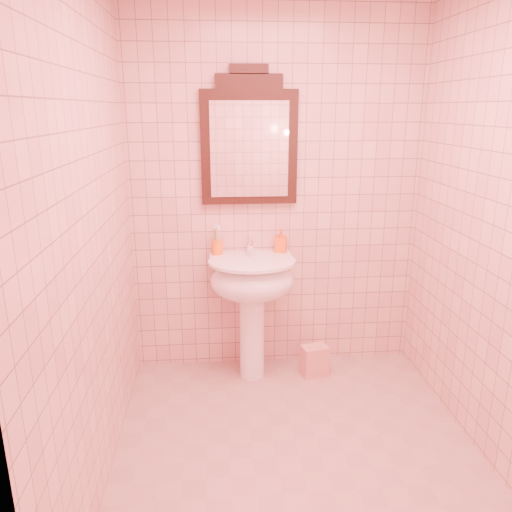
{
  "coord_description": "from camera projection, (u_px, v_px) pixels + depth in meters",
  "views": [
    {
      "loc": [
        -0.43,
        -2.28,
        1.83
      ],
      "look_at": [
        -0.19,
        0.55,
        0.98
      ],
      "focal_mm": 35.0,
      "sensor_mm": 36.0,
      "label": 1
    }
  ],
  "objects": [
    {
      "name": "back_wall",
      "position": [
        276.0,
        196.0,
        3.43
      ],
      "size": [
        2.0,
        0.02,
        2.5
      ],
      "primitive_type": "cube",
      "color": "beige",
      "rests_on": "floor"
    },
    {
      "name": "floor",
      "position": [
        298.0,
        456.0,
        2.73
      ],
      "size": [
        2.2,
        2.2,
        0.0
      ],
      "primitive_type": "plane",
      "color": "tan",
      "rests_on": "ground"
    },
    {
      "name": "soap_dispenser",
      "position": [
        281.0,
        241.0,
        3.46
      ],
      "size": [
        0.09,
        0.1,
        0.17
      ],
      "primitive_type": "imported",
      "rotation": [
        0.0,
        0.0,
        -0.31
      ],
      "color": "orange",
      "rests_on": "pedestal_sink"
    },
    {
      "name": "faucet",
      "position": [
        250.0,
        246.0,
        3.42
      ],
      "size": [
        0.04,
        0.16,
        0.11
      ],
      "color": "white",
      "rests_on": "pedestal_sink"
    },
    {
      "name": "towel",
      "position": [
        314.0,
        360.0,
        3.54
      ],
      "size": [
        0.2,
        0.16,
        0.22
      ],
      "primitive_type": "cube",
      "rotation": [
        0.0,
        0.0,
        0.24
      ],
      "color": "#E69087",
      "rests_on": "floor"
    },
    {
      "name": "pedestal_sink",
      "position": [
        252.0,
        288.0,
        3.36
      ],
      "size": [
        0.58,
        0.58,
        0.86
      ],
      "color": "white",
      "rests_on": "floor"
    },
    {
      "name": "mirror",
      "position": [
        249.0,
        142.0,
        3.28
      ],
      "size": [
        0.64,
        0.06,
        0.89
      ],
      "color": "black",
      "rests_on": "back_wall"
    },
    {
      "name": "toothbrush_cup",
      "position": [
        217.0,
        247.0,
        3.42
      ],
      "size": [
        0.08,
        0.08,
        0.18
      ],
      "rotation": [
        0.0,
        0.0,
        0.34
      ],
      "color": "orange",
      "rests_on": "pedestal_sink"
    }
  ]
}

